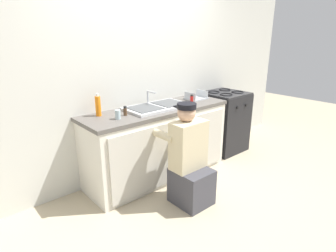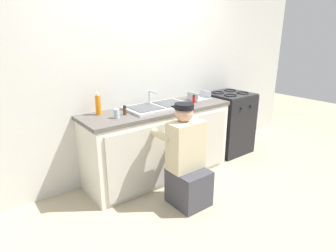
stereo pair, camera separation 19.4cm
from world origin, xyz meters
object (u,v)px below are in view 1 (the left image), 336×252
object	(u,v)px
spice_bottle_pepper	(125,111)
dish_rack_tray	(196,97)
stove_range	(224,121)
spice_bottle_red	(192,99)
sink_double_basin	(157,106)
water_glass	(118,114)
soap_bottle_orange	(98,106)
plumber_person	(189,163)

from	to	relation	value
spice_bottle_pepper	dish_rack_tray	xyz separation A→B (m)	(1.19, 0.05, -0.03)
stove_range	spice_bottle_red	world-z (taller)	spice_bottle_red
spice_bottle_red	dish_rack_tray	world-z (taller)	dish_rack_tray
sink_double_basin	water_glass	xyz separation A→B (m)	(-0.61, -0.09, 0.03)
sink_double_basin	spice_bottle_pepper	size ratio (longest dim) A/B	7.62
spice_bottle_pepper	dish_rack_tray	distance (m)	1.19
soap_bottle_orange	stove_range	bearing A→B (deg)	-4.49
spice_bottle_red	soap_bottle_orange	bearing A→B (deg)	169.26
spice_bottle_pepper	soap_bottle_orange	world-z (taller)	soap_bottle_orange
stove_range	spice_bottle_red	bearing A→B (deg)	-174.79
plumber_person	water_glass	distance (m)	0.92
spice_bottle_red	spice_bottle_pepper	bearing A→B (deg)	176.92
stove_range	water_glass	size ratio (longest dim) A/B	9.40
stove_range	soap_bottle_orange	world-z (taller)	soap_bottle_orange
spice_bottle_pepper	water_glass	bearing A→B (deg)	-154.35
soap_bottle_orange	water_glass	size ratio (longest dim) A/B	2.50
spice_bottle_pepper	spice_bottle_red	size ratio (longest dim) A/B	1.00
plumber_person	spice_bottle_red	xyz separation A→B (m)	(0.65, 0.62, 0.50)
sink_double_basin	dish_rack_tray	distance (m)	0.72
spice_bottle_pepper	soap_bottle_orange	xyz separation A→B (m)	(-0.23, 0.18, 0.06)
plumber_person	spice_bottle_red	bearing A→B (deg)	43.78
spice_bottle_pepper	stove_range	bearing A→B (deg)	0.63
soap_bottle_orange	water_glass	bearing A→B (deg)	-68.39
plumber_person	spice_bottle_pepper	bearing A→B (deg)	117.11
spice_bottle_red	water_glass	xyz separation A→B (m)	(-1.13, -0.01, -0.00)
spice_bottle_red	sink_double_basin	bearing A→B (deg)	171.78
spice_bottle_pepper	water_glass	xyz separation A→B (m)	(-0.13, -0.06, -0.00)
dish_rack_tray	plumber_person	bearing A→B (deg)	-139.24
plumber_person	water_glass	xyz separation A→B (m)	(-0.48, 0.61, 0.50)
sink_double_basin	spice_bottle_red	xyz separation A→B (m)	(0.52, -0.08, 0.03)
sink_double_basin	spice_bottle_pepper	world-z (taller)	sink_double_basin
dish_rack_tray	water_glass	size ratio (longest dim) A/B	2.80
plumber_person	soap_bottle_orange	world-z (taller)	soap_bottle_orange
spice_bottle_red	water_glass	size ratio (longest dim) A/B	1.05
dish_rack_tray	water_glass	bearing A→B (deg)	-175.05
plumber_person	dish_rack_tray	distance (m)	1.21
sink_double_basin	spice_bottle_red	size ratio (longest dim) A/B	7.62
sink_double_basin	spice_bottle_red	world-z (taller)	sink_double_basin
stove_range	water_glass	distance (m)	2.00
sink_double_basin	plumber_person	world-z (taller)	plumber_person
spice_bottle_red	dish_rack_tray	distance (m)	0.22
spice_bottle_pepper	spice_bottle_red	xyz separation A→B (m)	(0.99, -0.05, 0.00)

